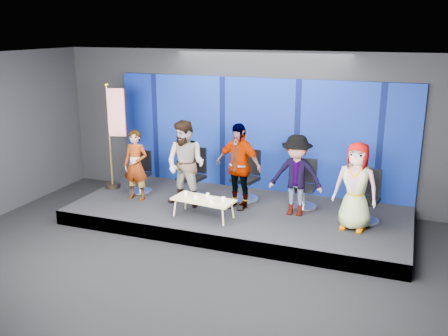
{
  "coord_description": "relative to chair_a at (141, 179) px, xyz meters",
  "views": [
    {
      "loc": [
        3.25,
        -6.87,
        4.0
      ],
      "look_at": [
        -0.28,
        2.4,
        1.18
      ],
      "focal_mm": 40.0,
      "sensor_mm": 36.0,
      "label": 1
    }
  ],
  "objects": [
    {
      "name": "panelist_b",
      "position": [
        1.38,
        -0.48,
        0.61
      ],
      "size": [
        0.98,
        0.81,
        1.85
      ],
      "primitive_type": "imported",
      "rotation": [
        0.0,
        0.0,
        -0.13
      ],
      "color": "black",
      "rests_on": "riser"
    },
    {
      "name": "ground",
      "position": [
        2.47,
        -2.74,
        -0.62
      ],
      "size": [
        10.0,
        10.0,
        0.0
      ],
      "primitive_type": "plane",
      "color": "black",
      "rests_on": "ground"
    },
    {
      "name": "chair_b",
      "position": [
        1.31,
        0.02,
        0.06
      ],
      "size": [
        0.72,
        0.72,
        1.14
      ],
      "rotation": [
        0.0,
        0.0,
        -0.13
      ],
      "color": "silver",
      "rests_on": "riser"
    },
    {
      "name": "chair_d",
      "position": [
        3.75,
        0.34,
        0.02
      ],
      "size": [
        0.59,
        0.59,
        1.02
      ],
      "rotation": [
        0.0,
        0.0,
        0.02
      ],
      "color": "silver",
      "rests_on": "riser"
    },
    {
      "name": "coffee_table",
      "position": [
        1.99,
        -0.97,
        0.04
      ],
      "size": [
        1.3,
        0.67,
        0.39
      ],
      "rotation": [
        0.0,
        0.0,
        -0.12
      ],
      "color": "tan",
      "rests_on": "riser"
    },
    {
      "name": "mug_b",
      "position": [
        1.85,
        -1.03,
        0.11
      ],
      "size": [
        0.07,
        0.07,
        0.09
      ],
      "primitive_type": "cylinder",
      "color": "white",
      "rests_on": "coffee_table"
    },
    {
      "name": "mug_c",
      "position": [
        2.02,
        -0.83,
        0.11
      ],
      "size": [
        0.07,
        0.07,
        0.08
      ],
      "primitive_type": "cylinder",
      "color": "white",
      "rests_on": "coffee_table"
    },
    {
      "name": "panelist_a",
      "position": [
        0.17,
        -0.47,
        0.46
      ],
      "size": [
        0.57,
        0.38,
        1.55
      ],
      "primitive_type": "imported",
      "rotation": [
        0.0,
        0.0,
        0.02
      ],
      "color": "black",
      "rests_on": "riser"
    },
    {
      "name": "panelist_e",
      "position": [
        4.87,
        -0.5,
        0.53
      ],
      "size": [
        0.89,
        0.65,
        1.68
      ],
      "primitive_type": "imported",
      "rotation": [
        0.0,
        0.0,
        -0.14
      ],
      "color": "black",
      "rests_on": "riser"
    },
    {
      "name": "chair_c",
      "position": [
        2.45,
        0.35,
        0.05
      ],
      "size": [
        0.75,
        0.75,
        1.12
      ],
      "rotation": [
        0.0,
        0.0,
        -0.22
      ],
      "color": "silver",
      "rests_on": "riser"
    },
    {
      "name": "room_walls",
      "position": [
        2.47,
        -2.74,
        1.81
      ],
      "size": [
        10.02,
        8.02,
        3.51
      ],
      "color": "black",
      "rests_on": "ground"
    },
    {
      "name": "flag_stand",
      "position": [
        -0.66,
        0.03,
        1.01
      ],
      "size": [
        0.57,
        0.33,
        2.5
      ],
      "rotation": [
        0.0,
        0.0,
        0.25
      ],
      "color": "black",
      "rests_on": "riser"
    },
    {
      "name": "panelist_c",
      "position": [
        2.44,
        -0.16,
        0.59
      ],
      "size": [
        1.13,
        0.67,
        1.81
      ],
      "primitive_type": "imported",
      "rotation": [
        0.0,
        0.0,
        -0.22
      ],
      "color": "black",
      "rests_on": "riser"
    },
    {
      "name": "backdrop",
      "position": [
        2.47,
        1.21,
        0.98
      ],
      "size": [
        7.0,
        0.08,
        2.6
      ],
      "primitive_type": "cube",
      "color": "#071359",
      "rests_on": "riser"
    },
    {
      "name": "mug_e",
      "position": [
        2.4,
        -0.94,
        0.11
      ],
      "size": [
        0.07,
        0.07,
        0.09
      ],
      "primitive_type": "cylinder",
      "color": "white",
      "rests_on": "coffee_table"
    },
    {
      "name": "riser",
      "position": [
        2.47,
        -0.24,
        -0.47
      ],
      "size": [
        7.0,
        3.0,
        0.3
      ],
      "primitive_type": "cube",
      "color": "black",
      "rests_on": "ground"
    },
    {
      "name": "chair_a",
      "position": [
        0.0,
        0.0,
        0.0
      ],
      "size": [
        0.55,
        0.55,
        0.96
      ],
      "rotation": [
        0.0,
        0.0,
        0.02
      ],
      "color": "silver",
      "rests_on": "riser"
    },
    {
      "name": "panelist_d",
      "position": [
        3.67,
        -0.16,
        0.51
      ],
      "size": [
        1.09,
        0.64,
        1.66
      ],
      "primitive_type": "imported",
      "rotation": [
        0.0,
        0.0,
        0.02
      ],
      "color": "black",
      "rests_on": "riser"
    },
    {
      "name": "chair_e",
      "position": [
        5.05,
        -0.03,
        0.03
      ],
      "size": [
        0.66,
        0.66,
        1.04
      ],
      "rotation": [
        0.0,
        0.0,
        -0.14
      ],
      "color": "silver",
      "rests_on": "riser"
    },
    {
      "name": "mug_a",
      "position": [
        1.57,
        -0.89,
        0.12
      ],
      "size": [
        0.08,
        0.08,
        0.09
      ],
      "primitive_type": "cylinder",
      "color": "white",
      "rests_on": "coffee_table"
    },
    {
      "name": "mug_d",
      "position": [
        2.21,
        -1.08,
        0.12
      ],
      "size": [
        0.09,
        0.09,
        0.1
      ],
      "primitive_type": "cylinder",
      "color": "white",
      "rests_on": "coffee_table"
    }
  ]
}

